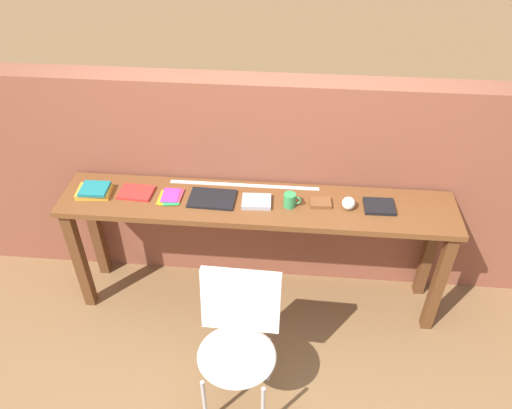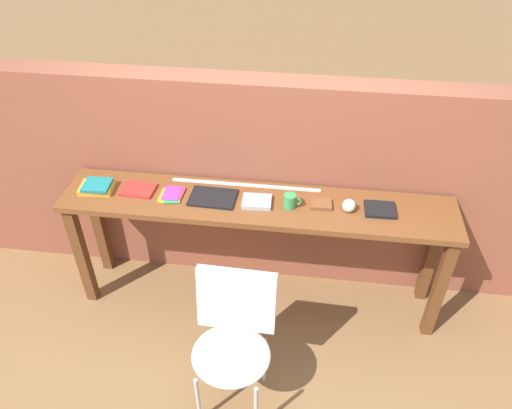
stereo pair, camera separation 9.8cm
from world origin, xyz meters
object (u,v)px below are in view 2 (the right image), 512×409
object	(u,v)px
chair_white_moulded	(233,336)
mug	(290,201)
sports_ball_small	(349,206)
book_open_centre	(213,198)
leather_journal_brown	(321,204)
book_stack_leftmost	(97,187)
magazine_cycling	(138,190)
pamphlet_pile_colourful	(172,195)
book_repair_rightmost	(380,209)

from	to	relation	value
chair_white_moulded	mug	distance (m)	0.88
chair_white_moulded	sports_ball_small	xyz separation A→B (m)	(0.60, 0.75, 0.39)
book_open_centre	sports_ball_small	world-z (taller)	sports_ball_small
mug	leather_journal_brown	distance (m)	0.20
mug	book_stack_leftmost	bearing A→B (deg)	179.49
magazine_cycling	sports_ball_small	bearing A→B (deg)	2.22
book_open_centre	sports_ball_small	xyz separation A→B (m)	(0.85, -0.01, 0.03)
book_stack_leftmost	pamphlet_pile_colourful	size ratio (longest dim) A/B	1.21
magazine_cycling	book_open_centre	world-z (taller)	magazine_cycling
book_stack_leftmost	book_repair_rightmost	bearing A→B (deg)	0.58
mug	sports_ball_small	xyz separation A→B (m)	(0.36, 0.01, -0.00)
book_open_centre	pamphlet_pile_colourful	bearing A→B (deg)	-177.50
book_stack_leftmost	leather_journal_brown	bearing A→B (deg)	0.86
mug	book_repair_rightmost	distance (m)	0.55
sports_ball_small	chair_white_moulded	bearing A→B (deg)	-128.70
book_stack_leftmost	book_repair_rightmost	world-z (taller)	book_stack_leftmost
chair_white_moulded	mug	xyz separation A→B (m)	(0.24, 0.75, 0.40)
book_stack_leftmost	magazine_cycling	size ratio (longest dim) A/B	1.05
magazine_cycling	mug	size ratio (longest dim) A/B	1.93
chair_white_moulded	sports_ball_small	world-z (taller)	sports_ball_small
chair_white_moulded	sports_ball_small	distance (m)	1.04
leather_journal_brown	book_repair_rightmost	xyz separation A→B (m)	(0.36, -0.00, -0.00)
mug	leather_journal_brown	size ratio (longest dim) A/B	0.85
book_stack_leftmost	sports_ball_small	distance (m)	1.61
book_stack_leftmost	book_open_centre	size ratio (longest dim) A/B	0.76
book_open_centre	mug	bearing A→B (deg)	-0.37
book_open_centre	book_stack_leftmost	bearing A→B (deg)	-177.59
book_stack_leftmost	book_open_centre	world-z (taller)	book_stack_leftmost
book_stack_leftmost	book_open_centre	xyz separation A→B (m)	(0.76, 0.01, -0.02)
chair_white_moulded	book_repair_rightmost	xyz separation A→B (m)	(0.79, 0.77, 0.36)
chair_white_moulded	book_stack_leftmost	world-z (taller)	book_stack_leftmost
sports_ball_small	book_repair_rightmost	distance (m)	0.20
book_stack_leftmost	pamphlet_pile_colourful	xyz separation A→B (m)	(0.49, 0.00, -0.02)
pamphlet_pile_colourful	mug	distance (m)	0.76
magazine_cycling	pamphlet_pile_colourful	world-z (taller)	magazine_cycling
magazine_cycling	sports_ball_small	xyz separation A→B (m)	(1.34, -0.03, 0.03)
magazine_cycling	book_open_centre	size ratio (longest dim) A/B	0.73
mug	sports_ball_small	bearing A→B (deg)	1.01
book_open_centre	sports_ball_small	bearing A→B (deg)	0.98
chair_white_moulded	leather_journal_brown	world-z (taller)	leather_journal_brown
chair_white_moulded	book_stack_leftmost	distance (m)	1.31
book_open_centre	sports_ball_small	size ratio (longest dim) A/B	3.59
chair_white_moulded	book_repair_rightmost	size ratio (longest dim) A/B	4.76
mug	pamphlet_pile_colourful	bearing A→B (deg)	178.81
magazine_cycling	book_repair_rightmost	world-z (taller)	book_repair_rightmost
magazine_cycling	book_repair_rightmost	size ratio (longest dim) A/B	1.13
magazine_cycling	book_repair_rightmost	bearing A→B (deg)	3.25
pamphlet_pile_colourful	sports_ball_small	size ratio (longest dim) A/B	2.26
mug	magazine_cycling	bearing A→B (deg)	177.76
book_stack_leftmost	leather_journal_brown	xyz separation A→B (m)	(1.44, 0.02, -0.01)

